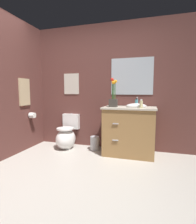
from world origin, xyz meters
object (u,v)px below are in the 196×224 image
object	(u,v)px
lotion_bottle	(141,104)
wall_mirror	(132,76)
toilet	(67,136)
flower_vase	(113,96)
trash_bin	(95,143)
toilet_paper_roll	(32,115)
hanging_towel	(24,92)
soap_bottle	(137,103)
vanity_cabinet	(129,130)
wall_poster	(71,84)

from	to	relation	value
lotion_bottle	wall_mirror	xyz separation A→B (m)	(-0.21, 0.44, 0.50)
toilet	wall_mirror	xyz separation A→B (m)	(1.27, 0.27, 1.21)
flower_vase	lotion_bottle	distance (m)	0.52
trash_bin	wall_mirror	distance (m)	1.50
wall_mirror	toilet_paper_roll	distance (m)	2.14
hanging_towel	toilet_paper_roll	distance (m)	0.49
soap_bottle	hanging_towel	xyz separation A→B (m)	(-2.11, -0.40, 0.20)
toilet	soap_bottle	bearing A→B (deg)	2.93
wall_mirror	trash_bin	bearing A→B (deg)	-161.64
toilet_paper_roll	trash_bin	bearing A→B (deg)	10.74
flower_vase	wall_mirror	distance (m)	0.59
vanity_cabinet	toilet_paper_roll	world-z (taller)	vanity_cabinet
flower_vase	hanging_towel	xyz separation A→B (m)	(-1.71, -0.24, 0.07)
toilet	flower_vase	distance (m)	1.29
vanity_cabinet	soap_bottle	bearing A→B (deg)	40.69
trash_bin	vanity_cabinet	bearing A→B (deg)	-5.76
toilet	trash_bin	bearing A→B (deg)	4.08
vanity_cabinet	soap_bottle	distance (m)	0.52
toilet	soap_bottle	size ratio (longest dim) A/B	4.38
toilet	hanging_towel	size ratio (longest dim) A/B	1.33
hanging_towel	flower_vase	bearing A→B (deg)	8.16
toilet	soap_bottle	distance (m)	1.56
lotion_bottle	hanging_towel	bearing A→B (deg)	-176.02
flower_vase	toilet_paper_roll	size ratio (longest dim) A/B	4.73
wall_poster	vanity_cabinet	bearing A→B (deg)	-12.99
wall_mirror	hanging_towel	bearing A→B (deg)	-163.35
toilet_paper_roll	toilet	bearing A→B (deg)	16.45
soap_bottle	lotion_bottle	xyz separation A→B (m)	(0.09, -0.25, -0.00)
toilet	wall_poster	world-z (taller)	wall_poster
lotion_bottle	hanging_towel	distance (m)	2.22
soap_bottle	lotion_bottle	distance (m)	0.26
lotion_bottle	wall_mirror	world-z (taller)	wall_mirror
soap_bottle	hanging_towel	distance (m)	2.15
soap_bottle	wall_mirror	distance (m)	0.55
wall_poster	wall_mirror	bearing A→B (deg)	0.00
soap_bottle	lotion_bottle	world-z (taller)	soap_bottle
flower_vase	wall_poster	world-z (taller)	wall_poster
hanging_towel	lotion_bottle	bearing A→B (deg)	3.98
toilet	lotion_bottle	distance (m)	1.65
vanity_cabinet	lotion_bottle	distance (m)	0.56
wall_mirror	toilet_paper_roll	bearing A→B (deg)	-166.53
wall_poster	hanging_towel	xyz separation A→B (m)	(-0.72, -0.60, -0.17)
lotion_bottle	hanging_towel	xyz separation A→B (m)	(-2.20, -0.15, 0.20)
lotion_bottle	wall_poster	size ratio (longest dim) A/B	0.34
lotion_bottle	trash_bin	xyz separation A→B (m)	(-0.89, 0.22, -0.81)
toilet	toilet_paper_roll	distance (m)	0.82
lotion_bottle	wall_poster	xyz separation A→B (m)	(-1.48, 0.44, 0.38)
wall_poster	toilet_paper_roll	distance (m)	1.04
trash_bin	hanging_towel	size ratio (longest dim) A/B	0.52
trash_bin	wall_poster	distance (m)	1.35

